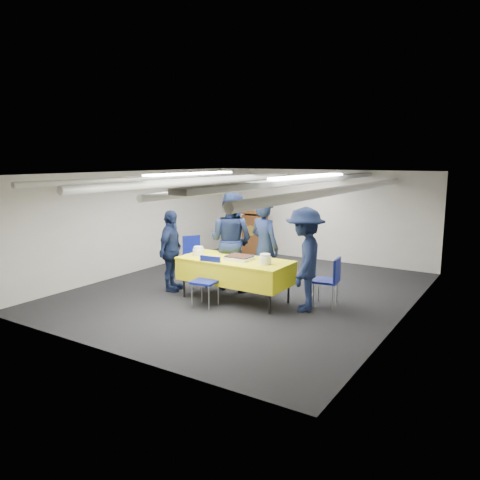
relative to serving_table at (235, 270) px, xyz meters
name	(u,v)px	position (x,y,z in m)	size (l,w,h in m)	color
ground	(246,291)	(-0.14, 0.61, -0.56)	(7.00, 7.00, 0.00)	black
room_shell	(261,198)	(-0.05, 1.02, 1.25)	(6.00, 7.00, 2.30)	beige
serving_table	(235,270)	(0.00, 0.00, 0.00)	(2.08, 0.94, 0.77)	black
sheet_cake	(239,258)	(0.09, 0.01, 0.25)	(0.47, 0.37, 0.09)	white
plate_stack_left	(198,251)	(-0.80, -0.05, 0.29)	(0.21, 0.21, 0.16)	white
plate_stack_right	(265,259)	(0.66, -0.05, 0.29)	(0.22, 0.22, 0.18)	white
podium	(255,233)	(-1.74, 3.65, 0.05)	(0.62, 0.53, 1.25)	brown
chair_near	(207,276)	(-0.25, -0.51, -0.03)	(0.46, 0.46, 0.87)	gray
chair_right	(331,277)	(1.62, 0.60, -0.03)	(0.47, 0.47, 0.87)	gray
chair_left	(193,251)	(-1.84, 1.11, -0.03)	(0.59, 0.59, 0.87)	gray
sailor_a	(265,247)	(0.23, 0.68, 0.35)	(0.66, 0.43, 1.81)	black
sailor_b	(231,241)	(-0.50, 0.63, 0.41)	(0.94, 0.73, 1.93)	black
sailor_c	(171,251)	(-1.41, -0.13, 0.24)	(0.93, 0.39, 1.59)	black
sailor_d	(305,259)	(1.31, 0.16, 0.33)	(1.15, 0.66, 1.78)	black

